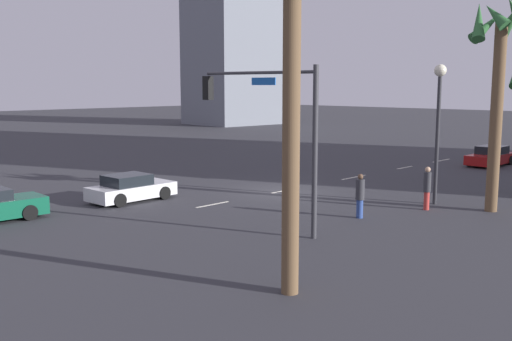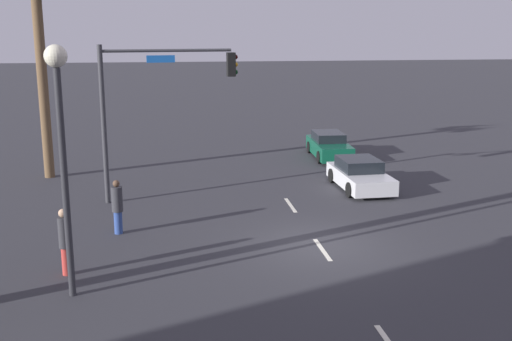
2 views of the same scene
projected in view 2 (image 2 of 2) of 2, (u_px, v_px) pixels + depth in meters
The scene contains 10 objects.
ground_plane at pixel (319, 245), 19.91m from camera, with size 220.00×220.00×0.00m, color #333338.
lane_stripe_3 at pixel (322, 250), 19.44m from camera, with size 1.97×0.14×0.01m, color silver.
lane_stripe_4 at pixel (291, 205), 24.31m from camera, with size 1.98×0.14×0.01m, color silver.
car_0 at pixel (360, 175), 26.73m from camera, with size 4.17×2.04×1.30m.
car_2 at pixel (329, 146), 33.15m from camera, with size 4.50×1.95×1.34m.
traffic_signal at pixel (150, 95), 24.17m from camera, with size 0.86×5.45×6.22m.
streetlamp at pixel (61, 126), 15.13m from camera, with size 0.56×0.56×6.46m.
pedestrian_0 at pixel (65, 240), 17.27m from camera, with size 0.46×0.46×1.94m.
pedestrian_1 at pixel (117, 206), 20.77m from camera, with size 0.46×0.46×1.87m.
palm_tree_2 at pixel (40, 16), 27.31m from camera, with size 2.75×2.53×10.05m.
Camera 2 is at (-18.35, 4.74, 6.85)m, focal length 43.22 mm.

